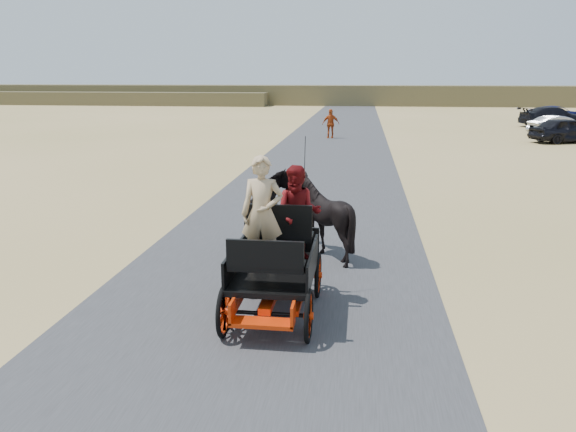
# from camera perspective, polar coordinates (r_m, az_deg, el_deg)

# --- Properties ---
(ground) EXTENTS (140.00, 140.00, 0.00)m
(ground) POSITION_cam_1_polar(r_m,az_deg,el_deg) (10.97, -1.18, -5.59)
(ground) COLOR tan
(road) EXTENTS (6.00, 140.00, 0.01)m
(road) POSITION_cam_1_polar(r_m,az_deg,el_deg) (10.97, -1.18, -5.56)
(road) COLOR #38383A
(road) RESTS_ON ground
(ridge_far) EXTENTS (140.00, 6.00, 2.40)m
(ridge_far) POSITION_cam_1_polar(r_m,az_deg,el_deg) (72.27, 6.39, 12.10)
(ridge_far) COLOR brown
(ridge_far) RESTS_ON ground
(ridge_near) EXTENTS (40.00, 4.00, 1.60)m
(ridge_near) POSITION_cam_1_polar(r_m,az_deg,el_deg) (75.21, -17.68, 11.31)
(ridge_near) COLOR brown
(ridge_near) RESTS_ON ground
(carriage) EXTENTS (1.30, 2.40, 0.72)m
(carriage) POSITION_cam_1_polar(r_m,az_deg,el_deg) (9.00, -1.34, -7.68)
(carriage) COLOR black
(carriage) RESTS_ON ground
(horse_left) EXTENTS (0.91, 2.01, 1.70)m
(horse_left) POSITION_cam_1_polar(r_m,az_deg,el_deg) (11.75, -1.77, 0.08)
(horse_left) COLOR black
(horse_left) RESTS_ON ground
(horse_right) EXTENTS (1.37, 1.54, 1.70)m
(horse_right) POSITION_cam_1_polar(r_m,az_deg,el_deg) (11.63, 3.59, -0.09)
(horse_right) COLOR black
(horse_right) RESTS_ON ground
(driver_man) EXTENTS (0.66, 0.43, 1.80)m
(driver_man) POSITION_cam_1_polar(r_m,az_deg,el_deg) (8.69, -2.64, 0.25)
(driver_man) COLOR tan
(driver_man) RESTS_ON carriage
(passenger_woman) EXTENTS (0.77, 0.60, 1.58)m
(passenger_woman) POSITION_cam_1_polar(r_m,az_deg,el_deg) (9.17, 1.04, 0.29)
(passenger_woman) COLOR #660C0F
(passenger_woman) RESTS_ON carriage
(pedestrian) EXTENTS (1.07, 0.60, 1.73)m
(pedestrian) POSITION_cam_1_polar(r_m,az_deg,el_deg) (34.00, 4.37, 9.33)
(pedestrian) COLOR #A93E13
(pedestrian) RESTS_ON ground
(car_a) EXTENTS (4.40, 2.85, 1.39)m
(car_a) POSITION_cam_1_polar(r_m,az_deg,el_deg) (35.31, 26.49, 7.81)
(car_a) COLOR black
(car_a) RESTS_ON ground
(car_b) EXTENTS (3.95, 2.22, 1.23)m
(car_b) POSITION_cam_1_polar(r_m,az_deg,el_deg) (39.13, 25.88, 8.24)
(car_b) COLOR #B2B2B7
(car_b) RESTS_ON ground
(car_c) EXTENTS (5.27, 3.11, 1.43)m
(car_c) POSITION_cam_1_polar(r_m,az_deg,el_deg) (45.88, 25.39, 9.09)
(car_c) COLOR black
(car_c) RESTS_ON ground
(car_d) EXTENTS (4.98, 3.43, 1.27)m
(car_d) POSITION_cam_1_polar(r_m,az_deg,el_deg) (50.93, 25.57, 9.35)
(car_d) COLOR navy
(car_d) RESTS_ON ground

